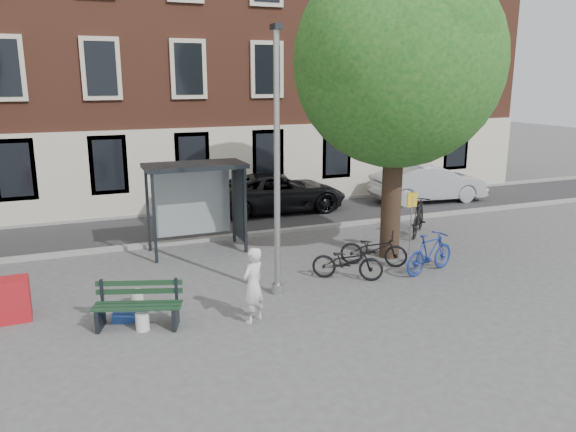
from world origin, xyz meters
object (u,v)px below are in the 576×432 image
at_px(painter, 253,285).
at_px(car_dark, 278,192).
at_px(bike_d, 419,217).
at_px(bus_shelter, 208,186).
at_px(bench, 138,307).
at_px(lamppost, 277,178).
at_px(bike_c, 374,249).
at_px(red_stand, 7,300).
at_px(bike_a, 348,261).
at_px(car_silver, 428,183).
at_px(notice_sign, 412,211).
at_px(bike_b, 430,253).

bearing_deg(painter, car_dark, -146.92).
bearing_deg(bike_d, bus_shelter, 35.19).
relative_size(bus_shelter, bench, 1.53).
distance_m(lamppost, bike_c, 4.03).
bearing_deg(bike_c, bus_shelter, 84.23).
bearing_deg(bike_c, red_stand, 125.70).
relative_size(painter, red_stand, 1.80).
bearing_deg(bike_a, bench, 132.67).
height_order(car_silver, notice_sign, notice_sign).
xyz_separation_m(painter, car_dark, (4.08, 9.29, -0.08)).
bearing_deg(bike_a, bike_d, -21.79).
bearing_deg(bike_c, bike_a, 154.70).
height_order(bike_b, bike_c, bike_b).
height_order(painter, bike_d, painter).
distance_m(bike_a, red_stand, 7.83).
bearing_deg(bike_a, car_dark, 25.39).
height_order(painter, bike_b, painter).
bearing_deg(car_dark, notice_sign, -165.49).
bearing_deg(bike_a, bike_c, -26.29).
xyz_separation_m(bike_b, bike_c, (-1.08, 1.03, -0.06)).
relative_size(bench, car_dark, 0.35).
distance_m(bike_c, car_dark, 7.06).
xyz_separation_m(bus_shelter, notice_sign, (5.24, -2.69, -0.60)).
bearing_deg(painter, notice_sign, 172.23).
distance_m(bike_a, bike_c, 1.35).
height_order(lamppost, bike_c, lamppost).
distance_m(painter, red_stand, 5.19).
distance_m(bus_shelter, bike_b, 6.55).
xyz_separation_m(bus_shelter, red_stand, (-5.21, -3.40, -1.47)).
bearing_deg(bike_a, lamppost, 130.70).
distance_m(lamppost, notice_sign, 5.06).
relative_size(lamppost, car_silver, 1.29).
bearing_deg(notice_sign, red_stand, -175.54).
bearing_deg(painter, bike_b, 159.66).
xyz_separation_m(bike_c, bike_d, (2.96, 2.21, 0.12)).
xyz_separation_m(painter, bike_b, (5.27, 1.20, -0.27)).
bearing_deg(bike_a, bike_b, -65.51).
height_order(bike_c, car_silver, car_silver).
bearing_deg(bus_shelter, bike_b, -40.74).
distance_m(bench, car_dark, 10.72).
distance_m(bike_b, notice_sign, 1.73).
relative_size(bike_b, bike_c, 0.99).
distance_m(bike_d, red_stand, 12.19).
xyz_separation_m(lamppost, bike_d, (6.12, 3.16, -2.18)).
distance_m(lamppost, bike_d, 7.23).
bearing_deg(lamppost, notice_sign, 16.97).
relative_size(bench, bike_d, 0.94).
distance_m(car_dark, red_stand, 11.49).
relative_size(bus_shelter, bike_d, 1.43).
xyz_separation_m(bus_shelter, bike_b, (4.85, -4.18, -1.38)).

